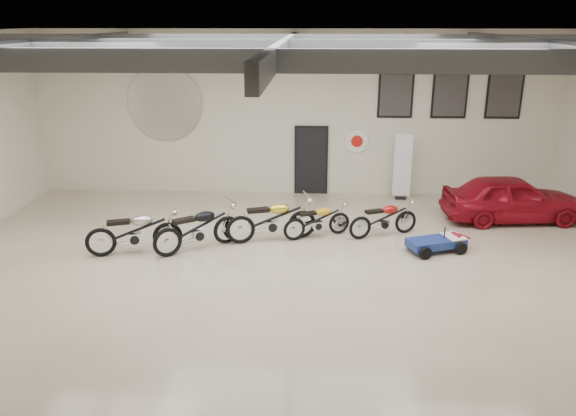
{
  "coord_description": "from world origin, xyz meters",
  "views": [
    {
      "loc": [
        0.58,
        -11.13,
        5.29
      ],
      "look_at": [
        0.0,
        1.2,
        1.1
      ],
      "focal_mm": 35.0,
      "sensor_mm": 36.0,
      "label": 1
    }
  ],
  "objects_px": {
    "motorcycle_black": "(197,228)",
    "motorcycle_red": "(384,218)",
    "motorcycle_yellow": "(317,220)",
    "vintage_car": "(512,198)",
    "motorcycle_silver": "(134,231)",
    "motorcycle_gold": "(272,219)",
    "go_kart": "(442,239)",
    "banner_stand": "(402,168)"
  },
  "relations": [
    {
      "from": "motorcycle_red",
      "to": "vintage_car",
      "type": "xyz_separation_m",
      "value": [
        3.63,
        1.36,
        0.15
      ]
    },
    {
      "from": "motorcycle_gold",
      "to": "motorcycle_red",
      "type": "relative_size",
      "value": 1.2
    },
    {
      "from": "go_kart",
      "to": "motorcycle_red",
      "type": "bearing_deg",
      "value": 124.57
    },
    {
      "from": "motorcycle_black",
      "to": "vintage_car",
      "type": "bearing_deg",
      "value": -18.03
    },
    {
      "from": "motorcycle_gold",
      "to": "motorcycle_black",
      "type": "bearing_deg",
      "value": -175.79
    },
    {
      "from": "banner_stand",
      "to": "motorcycle_red",
      "type": "height_order",
      "value": "banner_stand"
    },
    {
      "from": "motorcycle_silver",
      "to": "motorcycle_black",
      "type": "height_order",
      "value": "motorcycle_black"
    },
    {
      "from": "motorcycle_gold",
      "to": "go_kart",
      "type": "bearing_deg",
      "value": -23.33
    },
    {
      "from": "motorcycle_yellow",
      "to": "motorcycle_red",
      "type": "xyz_separation_m",
      "value": [
        1.68,
        0.15,
        0.02
      ]
    },
    {
      "from": "banner_stand",
      "to": "motorcycle_yellow",
      "type": "relative_size",
      "value": 1.12
    },
    {
      "from": "motorcycle_silver",
      "to": "motorcycle_gold",
      "type": "height_order",
      "value": "motorcycle_gold"
    },
    {
      "from": "motorcycle_silver",
      "to": "motorcycle_red",
      "type": "distance_m",
      "value": 6.13
    },
    {
      "from": "go_kart",
      "to": "motorcycle_black",
      "type": "bearing_deg",
      "value": 161.87
    },
    {
      "from": "go_kart",
      "to": "banner_stand",
      "type": "bearing_deg",
      "value": 75.18
    },
    {
      "from": "motorcycle_black",
      "to": "motorcycle_yellow",
      "type": "distance_m",
      "value": 3.01
    },
    {
      "from": "motorcycle_silver",
      "to": "motorcycle_yellow",
      "type": "distance_m",
      "value": 4.47
    },
    {
      "from": "go_kart",
      "to": "vintage_car",
      "type": "bearing_deg",
      "value": 23.89
    },
    {
      "from": "motorcycle_yellow",
      "to": "motorcycle_silver",
      "type": "bearing_deg",
      "value": 172.18
    },
    {
      "from": "motorcycle_yellow",
      "to": "vintage_car",
      "type": "relative_size",
      "value": 0.48
    },
    {
      "from": "motorcycle_gold",
      "to": "go_kart",
      "type": "distance_m",
      "value": 4.13
    },
    {
      "from": "banner_stand",
      "to": "motorcycle_silver",
      "type": "xyz_separation_m",
      "value": [
        -6.88,
        -4.56,
        -0.42
      ]
    },
    {
      "from": "motorcycle_black",
      "to": "motorcycle_red",
      "type": "height_order",
      "value": "motorcycle_black"
    },
    {
      "from": "motorcycle_gold",
      "to": "go_kart",
      "type": "relative_size",
      "value": 1.33
    },
    {
      "from": "motorcycle_black",
      "to": "motorcycle_yellow",
      "type": "relative_size",
      "value": 1.23
    },
    {
      "from": "motorcycle_yellow",
      "to": "go_kart",
      "type": "xyz_separation_m",
      "value": [
        2.96,
        -0.76,
        -0.16
      ]
    },
    {
      "from": "banner_stand",
      "to": "vintage_car",
      "type": "xyz_separation_m",
      "value": [
        2.72,
        -1.81,
        -0.36
      ]
    },
    {
      "from": "motorcycle_silver",
      "to": "motorcycle_yellow",
      "type": "height_order",
      "value": "motorcycle_silver"
    },
    {
      "from": "motorcycle_gold",
      "to": "motorcycle_silver",
      "type": "bearing_deg",
      "value": 179.8
    },
    {
      "from": "motorcycle_red",
      "to": "vintage_car",
      "type": "height_order",
      "value": "vintage_car"
    },
    {
      "from": "banner_stand",
      "to": "vintage_car",
      "type": "height_order",
      "value": "banner_stand"
    },
    {
      "from": "vintage_car",
      "to": "motorcycle_silver",
      "type": "bearing_deg",
      "value": 100.84
    },
    {
      "from": "motorcycle_black",
      "to": "motorcycle_red",
      "type": "bearing_deg",
      "value": -21.1
    },
    {
      "from": "motorcycle_black",
      "to": "motorcycle_red",
      "type": "xyz_separation_m",
      "value": [
        4.53,
        1.11,
        -0.08
      ]
    },
    {
      "from": "motorcycle_silver",
      "to": "motorcycle_red",
      "type": "height_order",
      "value": "motorcycle_silver"
    },
    {
      "from": "banner_stand",
      "to": "motorcycle_black",
      "type": "height_order",
      "value": "banner_stand"
    },
    {
      "from": "motorcycle_yellow",
      "to": "motorcycle_red",
      "type": "bearing_deg",
      "value": -19.03
    },
    {
      "from": "motorcycle_yellow",
      "to": "vintage_car",
      "type": "bearing_deg",
      "value": -8.2
    },
    {
      "from": "motorcycle_gold",
      "to": "motorcycle_yellow",
      "type": "xyz_separation_m",
      "value": [
        1.13,
        0.3,
        -0.12
      ]
    },
    {
      "from": "motorcycle_silver",
      "to": "motorcycle_red",
      "type": "xyz_separation_m",
      "value": [
        5.97,
        1.4,
        -0.08
      ]
    },
    {
      "from": "motorcycle_silver",
      "to": "motorcycle_gold",
      "type": "relative_size",
      "value": 0.97
    },
    {
      "from": "banner_stand",
      "to": "motorcycle_red",
      "type": "xyz_separation_m",
      "value": [
        -0.9,
        -3.17,
        -0.51
      ]
    },
    {
      "from": "go_kart",
      "to": "motorcycle_yellow",
      "type": "bearing_deg",
      "value": 145.47
    }
  ]
}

